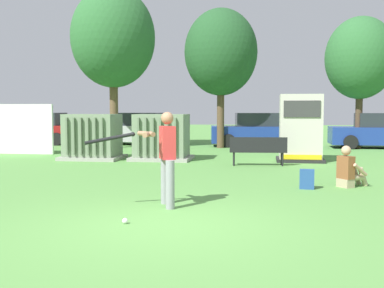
# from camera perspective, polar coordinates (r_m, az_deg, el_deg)

# --- Properties ---
(ground_plane) EXTENTS (96.00, 96.00, 0.00)m
(ground_plane) POSITION_cam_1_polar(r_m,az_deg,el_deg) (7.33, -3.68, -9.85)
(ground_plane) COLOR #5B9947
(transformer_west) EXTENTS (2.10, 1.70, 1.62)m
(transformer_west) POSITION_cam_1_polar(r_m,az_deg,el_deg) (17.10, -12.06, 0.81)
(transformer_west) COLOR #9E9B93
(transformer_west) RESTS_ON ground
(transformer_mid_west) EXTENTS (2.10, 1.70, 1.62)m
(transformer_mid_west) POSITION_cam_1_polar(r_m,az_deg,el_deg) (16.55, -3.73, 0.78)
(transformer_mid_west) COLOR #9E9B93
(transformer_mid_west) RESTS_ON ground
(generator_enclosure) EXTENTS (1.60, 1.40, 2.30)m
(generator_enclosure) POSITION_cam_1_polar(r_m,az_deg,el_deg) (16.48, 13.11, 1.88)
(generator_enclosure) COLOR #262626
(generator_enclosure) RESTS_ON ground
(park_bench) EXTENTS (1.83, 0.55, 0.92)m
(park_bench) POSITION_cam_1_polar(r_m,az_deg,el_deg) (14.91, 8.09, -0.60)
(park_bench) COLOR black
(park_bench) RESTS_ON ground
(batter) EXTENTS (1.56, 0.91, 1.74)m
(batter) POSITION_cam_1_polar(r_m,az_deg,el_deg) (8.53, -3.41, -1.20)
(batter) COLOR gray
(batter) RESTS_ON ground
(sports_ball) EXTENTS (0.09, 0.09, 0.09)m
(sports_ball) POSITION_cam_1_polar(r_m,az_deg,el_deg) (7.45, -8.19, -9.30)
(sports_ball) COLOR white
(sports_ball) RESTS_ON ground
(seated_spectator) EXTENTS (0.77, 0.70, 0.96)m
(seated_spectator) POSITION_cam_1_polar(r_m,az_deg,el_deg) (11.33, 18.64, -3.12)
(seated_spectator) COLOR tan
(seated_spectator) RESTS_ON ground
(backpack) EXTENTS (0.34, 0.28, 0.44)m
(backpack) POSITION_cam_1_polar(r_m,az_deg,el_deg) (10.82, 13.88, -4.22)
(backpack) COLOR #264C8C
(backpack) RESTS_ON ground
(tree_left) EXTENTS (3.86, 3.86, 7.38)m
(tree_left) POSITION_cam_1_polar(r_m,az_deg,el_deg) (22.25, -9.63, 12.66)
(tree_left) COLOR brown
(tree_left) RESTS_ON ground
(tree_center_left) EXTENTS (3.36, 3.36, 6.41)m
(tree_center_left) POSITION_cam_1_polar(r_m,az_deg,el_deg) (21.87, 3.55, 11.10)
(tree_center_left) COLOR brown
(tree_center_left) RESTS_ON ground
(tree_center_right) EXTENTS (3.12, 3.12, 5.96)m
(tree_center_right) POSITION_cam_1_polar(r_m,az_deg,el_deg) (22.63, 19.89, 9.83)
(tree_center_right) COLOR #4C3828
(tree_center_right) RESTS_ON ground
(parked_car_leftmost) EXTENTS (4.23, 1.98, 1.62)m
(parked_car_leftmost) POSITION_cam_1_polar(r_m,az_deg,el_deg) (25.38, -18.07, 1.70)
(parked_car_leftmost) COLOR maroon
(parked_car_leftmost) RESTS_ON ground
(parked_car_left_of_center) EXTENTS (4.34, 2.20, 1.62)m
(parked_car_left_of_center) POSITION_cam_1_polar(r_m,az_deg,el_deg) (23.87, -6.52, 1.74)
(parked_car_left_of_center) COLOR #B2B2B7
(parked_car_left_of_center) RESTS_ON ground
(parked_car_right_of_center) EXTENTS (4.39, 2.33, 1.62)m
(parked_car_right_of_center) POSITION_cam_1_polar(r_m,az_deg,el_deg) (22.86, 7.75, 1.61)
(parked_car_right_of_center) COLOR navy
(parked_car_right_of_center) RESTS_ON ground
(parked_car_rightmost) EXTENTS (4.20, 1.92, 1.62)m
(parked_car_rightmost) POSITION_cam_1_polar(r_m,az_deg,el_deg) (23.20, 21.76, 1.39)
(parked_car_rightmost) COLOR navy
(parked_car_rightmost) RESTS_ON ground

